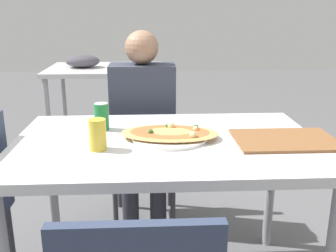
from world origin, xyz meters
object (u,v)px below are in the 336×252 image
(soda_can, at_px, (102,117))
(person_seated, at_px, (143,116))
(drink_glass, at_px, (98,135))
(dining_table, at_px, (166,156))
(chair_far_seated, at_px, (144,141))
(pizza_main, at_px, (170,134))

(soda_can, bearing_deg, person_seated, 68.85)
(person_seated, xyz_separation_m, drink_glass, (-0.17, -0.74, 0.13))
(dining_table, xyz_separation_m, person_seated, (-0.11, 0.64, 0.01))
(chair_far_seated, xyz_separation_m, drink_glass, (-0.17, -0.86, 0.32))
(person_seated, distance_m, soda_can, 0.52)
(soda_can, xyz_separation_m, drink_glass, (0.01, -0.27, 0.00))
(dining_table, height_order, chair_far_seated, chair_far_seated)
(person_seated, bearing_deg, drink_glass, 77.22)
(pizza_main, xyz_separation_m, soda_can, (-0.31, 0.15, 0.04))
(dining_table, relative_size, person_seated, 1.09)
(chair_far_seated, relative_size, soda_can, 7.02)
(person_seated, relative_size, soda_can, 9.51)
(drink_glass, bearing_deg, pizza_main, 23.29)
(drink_glass, bearing_deg, chair_far_seated, 78.85)
(dining_table, distance_m, soda_can, 0.36)
(chair_far_seated, bearing_deg, drink_glass, 78.85)
(drink_glass, bearing_deg, soda_can, 92.97)
(dining_table, relative_size, pizza_main, 2.92)
(pizza_main, height_order, soda_can, soda_can)
(chair_far_seated, bearing_deg, dining_table, 98.09)
(drink_glass, bearing_deg, person_seated, 77.22)
(soda_can, relative_size, drink_glass, 1.00)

